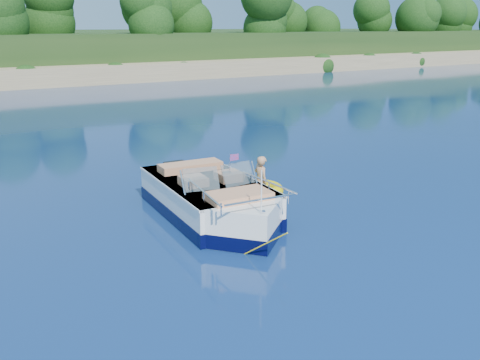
# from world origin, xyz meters

# --- Properties ---
(ground) EXTENTS (160.00, 160.00, 0.00)m
(ground) POSITION_xyz_m (0.00, 0.00, 0.00)
(ground) COLOR #091E43
(ground) RESTS_ON ground
(motorboat) EXTENTS (2.52, 6.26, 2.08)m
(motorboat) POSITION_xyz_m (-0.23, 1.61, 0.40)
(motorboat) COLOR white
(motorboat) RESTS_ON ground
(tow_tube) EXTENTS (1.70, 1.70, 0.36)m
(tow_tube) POSITION_xyz_m (1.95, 2.78, 0.09)
(tow_tube) COLOR #FFDD00
(tow_tube) RESTS_ON ground
(boy) EXTENTS (0.41, 0.84, 1.62)m
(boy) POSITION_xyz_m (1.94, 2.80, 0.00)
(boy) COLOR tan
(boy) RESTS_ON ground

